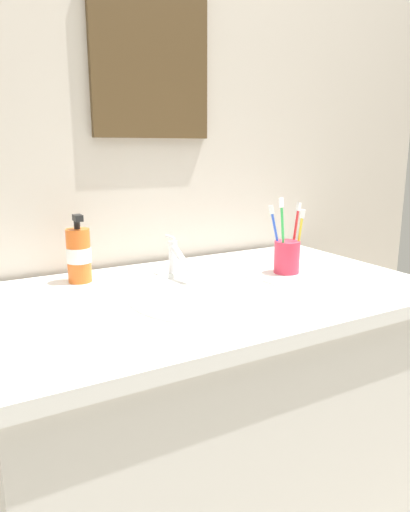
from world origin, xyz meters
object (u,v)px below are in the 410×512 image
(toothbrush_blue, at_px, (276,234))
(toothbrush_green, at_px, (283,231))
(faucet, at_px, (176,257))
(soap_dispenser, at_px, (79,255))
(wall_mirror, at_px, (151,58))
(toothbrush_cup, at_px, (287,257))
(toothbrush_red, at_px, (295,232))
(toothbrush_yellow, at_px, (299,236))

(toothbrush_blue, xyz_separation_m, toothbrush_green, (-0.00, -0.03, 0.01))
(faucet, xyz_separation_m, soap_dispenser, (-0.24, 0.08, 0.02))
(faucet, xyz_separation_m, wall_mirror, (0.02, 0.19, 0.54))
(toothbrush_cup, height_order, toothbrush_red, toothbrush_red)
(faucet, distance_m, toothbrush_blue, 0.28)
(toothbrush_blue, height_order, soap_dispenser, toothbrush_blue)
(toothbrush_red, bearing_deg, toothbrush_cup, -165.07)
(toothbrush_cup, relative_size, wall_mirror, 0.20)
(toothbrush_blue, distance_m, toothbrush_yellow, 0.07)
(soap_dispenser, bearing_deg, toothbrush_yellow, -20.66)
(toothbrush_cup, xyz_separation_m, toothbrush_blue, (-0.03, 0.02, 0.06))
(toothbrush_blue, height_order, toothbrush_red, toothbrush_red)
(toothbrush_red, xyz_separation_m, soap_dispenser, (-0.56, 0.19, -0.04))
(toothbrush_yellow, height_order, soap_dispenser, same)
(toothbrush_yellow, distance_m, wall_mirror, 0.65)
(toothbrush_green, bearing_deg, toothbrush_blue, 85.75)
(toothbrush_yellow, bearing_deg, toothbrush_cup, 151.75)
(toothbrush_blue, relative_size, wall_mirror, 0.42)
(toothbrush_cup, xyz_separation_m, toothbrush_red, (0.03, 0.01, 0.07))
(toothbrush_green, xyz_separation_m, wall_mirror, (-0.24, 0.32, 0.47))
(wall_mirror, bearing_deg, faucet, -96.96)
(faucet, distance_m, toothbrush_yellow, 0.35)
(toothbrush_blue, xyz_separation_m, soap_dispenser, (-0.50, 0.18, -0.04))
(toothbrush_green, relative_size, toothbrush_yellow, 1.21)
(faucet, height_order, soap_dispenser, soap_dispenser)
(faucet, height_order, toothbrush_blue, toothbrush_blue)
(toothbrush_cup, bearing_deg, toothbrush_red, 14.93)
(faucet, relative_size, wall_mirror, 0.34)
(soap_dispenser, xyz_separation_m, wall_mirror, (0.26, 0.11, 0.52))
(toothbrush_cup, distance_m, toothbrush_yellow, 0.07)
(faucet, xyz_separation_m, toothbrush_red, (0.32, -0.10, 0.06))
(toothbrush_blue, bearing_deg, toothbrush_green, -94.25)
(toothbrush_green, distance_m, wall_mirror, 0.61)
(faucet, bearing_deg, toothbrush_blue, -19.95)
(toothbrush_cup, xyz_separation_m, soap_dispenser, (-0.53, 0.19, 0.03))
(toothbrush_green, distance_m, toothbrush_red, 0.07)
(toothbrush_cup, relative_size, toothbrush_red, 0.47)
(faucet, xyz_separation_m, toothbrush_yellow, (0.32, -0.13, 0.05))
(toothbrush_green, xyz_separation_m, toothbrush_yellow, (0.06, -0.00, -0.02))
(toothbrush_red, distance_m, wall_mirror, 0.64)
(toothbrush_red, relative_size, soap_dispenser, 1.06)
(faucet, bearing_deg, wall_mirror, 83.04)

